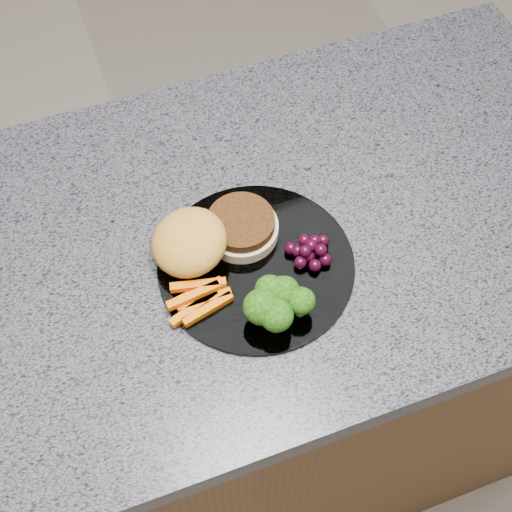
{
  "coord_description": "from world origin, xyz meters",
  "views": [
    {
      "loc": [
        -0.13,
        -0.52,
        1.7
      ],
      "look_at": [
        0.03,
        -0.06,
        0.93
      ],
      "focal_mm": 50.0,
      "sensor_mm": 36.0,
      "label": 1
    }
  ],
  "objects_px": {
    "island_cabinet": "(229,374)",
    "grape_bunch": "(310,250)",
    "plate": "(256,265)",
    "burger": "(208,238)"
  },
  "relations": [
    {
      "from": "island_cabinet",
      "to": "burger",
      "type": "height_order",
      "value": "burger"
    },
    {
      "from": "island_cabinet",
      "to": "grape_bunch",
      "type": "relative_size",
      "value": 19.48
    },
    {
      "from": "burger",
      "to": "grape_bunch",
      "type": "distance_m",
      "value": 0.13
    },
    {
      "from": "burger",
      "to": "grape_bunch",
      "type": "bearing_deg",
      "value": -36.34
    },
    {
      "from": "plate",
      "to": "island_cabinet",
      "type": "bearing_deg",
      "value": 120.08
    },
    {
      "from": "plate",
      "to": "grape_bunch",
      "type": "xyz_separation_m",
      "value": [
        0.07,
        -0.01,
        0.02
      ]
    },
    {
      "from": "island_cabinet",
      "to": "burger",
      "type": "bearing_deg",
      "value": -138.93
    },
    {
      "from": "plate",
      "to": "burger",
      "type": "relative_size",
      "value": 1.35
    },
    {
      "from": "plate",
      "to": "grape_bunch",
      "type": "bearing_deg",
      "value": -9.62
    },
    {
      "from": "island_cabinet",
      "to": "plate",
      "type": "xyz_separation_m",
      "value": [
        0.03,
        -0.06,
        0.47
      ]
    }
  ]
}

